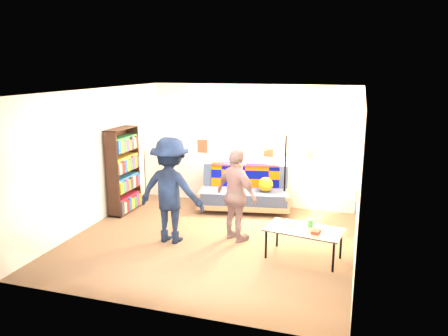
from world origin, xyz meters
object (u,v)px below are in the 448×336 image
Objects in this scene: person_left at (171,190)px; person_right at (237,195)px; coffee_table at (305,231)px; futon_sofa at (245,192)px; floor_lamp at (286,153)px; bookshelf at (123,173)px.

person_left is 1.05m from person_right.
person_right is at bearing 161.11° from coffee_table.
futon_sofa reaches higher than coffee_table.
floor_lamp is 2.54m from person_left.
bookshelf is 1.00× the size of floor_lamp.
coffee_table is at bearing -54.09° from futon_sofa.
futon_sofa is 2.39m from bookshelf.
person_left is at bearing 178.85° from coffee_table.
person_left is at bearing 52.33° from person_right.
floor_lamp is (2.98, 0.94, 0.39)m from bookshelf.
person_right is at bearing -80.57° from futon_sofa.
person_right is (2.47, -0.74, -0.01)m from bookshelf.
floor_lamp is 0.96× the size of person_left.
futon_sofa is 1.12m from floor_lamp.
futon_sofa is 2.39m from coffee_table.
person_right is (0.99, 0.35, -0.09)m from person_left.
floor_lamp is 1.08× the size of person_right.
floor_lamp is (0.77, 0.14, 0.80)m from futon_sofa.
coffee_table is (3.62, -1.13, -0.33)m from bookshelf.
floor_lamp reaches higher than coffee_table.
person_right is at bearing -16.56° from bookshelf.
floor_lamp is at bearing -74.01° from person_right.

